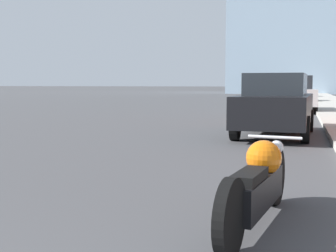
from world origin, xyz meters
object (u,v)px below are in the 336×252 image
at_px(motorcycle, 258,184).
at_px(parked_car_black, 276,104).
at_px(parked_car_yellow, 292,92).
at_px(parked_car_red, 296,90).
at_px(parked_car_white, 294,94).

xyz_separation_m(motorcycle, parked_car_black, (-0.23, 8.32, 0.44)).
height_order(motorcycle, parked_car_yellow, parked_car_yellow).
relative_size(motorcycle, parked_car_black, 0.55).
xyz_separation_m(parked_car_black, parked_car_red, (0.26, 34.69, -0.11)).
height_order(motorcycle, parked_car_black, parked_car_black).
relative_size(motorcycle, parked_car_yellow, 0.65).
bearing_deg(parked_car_yellow, parked_car_black, -92.93).
bearing_deg(parked_car_black, parked_car_red, 92.70).
bearing_deg(motorcycle, parked_car_white, 98.04).
bearing_deg(motorcycle, parked_car_yellow, 98.64).
relative_size(parked_car_black, parked_car_yellow, 1.18).
xyz_separation_m(motorcycle, parked_car_red, (0.02, 43.01, 0.33)).
distance_m(parked_car_yellow, parked_car_red, 11.51).
relative_size(motorcycle, parked_car_white, 0.64).
bearing_deg(parked_car_yellow, parked_car_red, 86.52).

